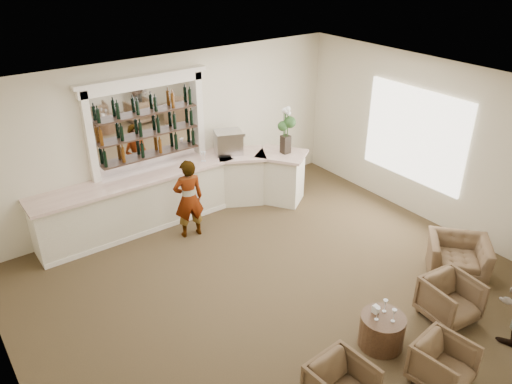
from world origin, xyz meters
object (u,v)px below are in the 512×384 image
(sommelier, at_px, (189,199))
(armchair_center, at_px, (443,364))
(bar_counter, at_px, (179,194))
(cocktail_table, at_px, (382,331))
(armchair_far, at_px, (458,257))
(espresso_machine, at_px, (228,142))
(flower_vase, at_px, (286,127))
(armchair_right, at_px, (450,299))

(sommelier, relative_size, armchair_center, 2.27)
(bar_counter, xyz_separation_m, cocktail_table, (0.61, -4.94, -0.32))
(armchair_far, bearing_deg, espresso_machine, 159.48)
(espresso_machine, relative_size, flower_vase, 0.54)
(armchair_center, bearing_deg, armchair_far, 23.53)
(sommelier, relative_size, flower_vase, 1.55)
(armchair_center, height_order, flower_vase, flower_vase)
(sommelier, xyz_separation_m, flower_vase, (2.43, 0.06, 0.92))
(sommelier, height_order, espresso_machine, espresso_machine)
(sommelier, xyz_separation_m, armchair_right, (2.03, -4.47, -0.46))
(espresso_machine, bearing_deg, cocktail_table, -76.81)
(sommelier, relative_size, espresso_machine, 2.88)
(sommelier, relative_size, armchair_right, 2.10)
(armchair_far, relative_size, espresso_machine, 1.80)
(bar_counter, xyz_separation_m, armchair_right, (1.90, -5.17, -0.23))
(cocktail_table, relative_size, armchair_right, 0.84)
(sommelier, bearing_deg, cocktail_table, 111.80)
(sommelier, distance_m, armchair_far, 5.00)
(cocktail_table, bearing_deg, armchair_far, 9.48)
(bar_counter, height_order, armchair_right, bar_counter)
(armchair_far, distance_m, espresso_machine, 5.04)
(bar_counter, bearing_deg, armchair_center, -83.01)
(armchair_center, height_order, espresso_machine, espresso_machine)
(cocktail_table, distance_m, armchair_far, 2.44)
(armchair_right, xyz_separation_m, armchair_far, (1.12, 0.63, -0.02))
(armchair_center, relative_size, flower_vase, 0.68)
(espresso_machine, bearing_deg, flower_vase, -14.80)
(armchair_right, relative_size, armchair_far, 0.76)
(bar_counter, distance_m, cocktail_table, 4.99)
(sommelier, xyz_separation_m, espresso_machine, (1.44, 0.77, 0.58))
(armchair_far, relative_size, flower_vase, 0.97)
(bar_counter, height_order, armchair_far, bar_counter)
(sommelier, height_order, armchair_far, sommelier)
(armchair_right, bearing_deg, sommelier, 121.12)
(armchair_far, xyz_separation_m, flower_vase, (-0.73, 3.90, 1.40))
(armchair_center, relative_size, armchair_right, 0.92)
(cocktail_table, bearing_deg, armchair_center, -83.36)
(sommelier, distance_m, espresso_machine, 1.73)
(armchair_right, relative_size, flower_vase, 0.74)
(armchair_center, distance_m, flower_vase, 5.65)
(armchair_center, bearing_deg, cocktail_table, 89.84)
(bar_counter, distance_m, espresso_machine, 1.53)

